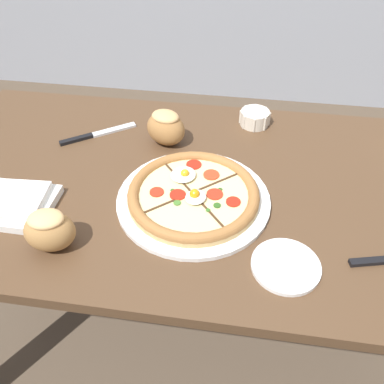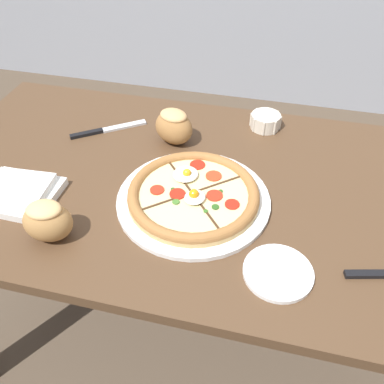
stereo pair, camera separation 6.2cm
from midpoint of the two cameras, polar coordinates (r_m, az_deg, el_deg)
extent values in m
plane|color=brown|center=(1.59, 1.94, -18.97)|extent=(12.00, 12.00, 0.00)
cube|color=#513823|center=(1.02, 2.85, 0.63)|extent=(1.43, 0.76, 0.03)
cube|color=#513823|center=(1.70, -17.82, 2.07)|extent=(0.06, 0.06, 0.70)
cylinder|color=white|center=(0.96, 1.86, -1.12)|extent=(0.36, 0.36, 0.01)
cylinder|color=tan|center=(0.95, 1.88, -0.59)|extent=(0.31, 0.31, 0.01)
cylinder|color=beige|center=(0.95, 1.89, -0.26)|extent=(0.27, 0.27, 0.00)
torus|color=#A36B38|center=(0.95, 1.89, -0.21)|extent=(0.31, 0.31, 0.03)
cube|color=#472D19|center=(0.90, 3.87, -2.71)|extent=(0.09, 0.10, 0.00)
cube|color=#472D19|center=(0.97, 5.35, 1.02)|extent=(0.10, 0.09, 0.00)
cube|color=#472D19|center=(0.99, 0.08, 2.15)|extent=(0.09, 0.10, 0.00)
cube|color=#472D19|center=(0.92, -1.75, -1.42)|extent=(0.10, 0.09, 0.00)
cylinder|color=red|center=(1.02, 2.52, 3.78)|extent=(0.04, 0.04, 0.00)
cylinder|color=red|center=(0.99, 4.81, 2.05)|extent=(0.04, 0.04, 0.00)
cylinder|color=red|center=(0.94, -0.15, -0.34)|extent=(0.04, 0.04, 0.00)
cylinder|color=red|center=(0.92, 7.59, -1.79)|extent=(0.03, 0.03, 0.00)
cylinder|color=red|center=(0.94, 5.08, -0.57)|extent=(0.04, 0.04, 0.00)
cylinder|color=red|center=(0.95, -3.06, 0.22)|extent=(0.03, 0.03, 0.00)
ellipsoid|color=white|center=(0.98, 0.90, 2.49)|extent=(0.07, 0.08, 0.01)
sphere|color=#F4AD1E|center=(0.98, 1.12, 2.63)|extent=(0.02, 0.02, 0.02)
ellipsoid|color=white|center=(0.92, 2.33, -0.80)|extent=(0.06, 0.06, 0.01)
sphere|color=orange|center=(0.92, 2.20, -0.35)|extent=(0.02, 0.02, 0.02)
cylinder|color=#477A2D|center=(0.92, -0.33, -1.43)|extent=(0.02, 0.02, 0.00)
cylinder|color=#2D5B1E|center=(0.91, 5.26, -2.15)|extent=(0.02, 0.02, 0.00)
cylinder|color=#386B23|center=(0.90, 3.92, -2.75)|extent=(0.01, 0.01, 0.00)
cylinder|color=#2D5B1E|center=(0.95, 5.92, 0.07)|extent=(0.01, 0.01, 0.00)
cylinder|color=#2D5B1E|center=(1.03, 2.42, 4.09)|extent=(0.01, 0.01, 0.00)
cylinder|color=#2D5B1E|center=(0.95, -0.81, 0.34)|extent=(0.01, 0.01, 0.00)
cylinder|color=silver|center=(1.22, 11.72, 9.67)|extent=(0.08, 0.08, 0.04)
cylinder|color=#AD1423|center=(1.22, 11.76, 9.89)|extent=(0.07, 0.07, 0.02)
cylinder|color=silver|center=(1.23, 13.69, 9.35)|extent=(0.01, 0.01, 0.04)
cylinder|color=silver|center=(1.25, 13.21, 10.16)|extent=(0.01, 0.01, 0.04)
cylinder|color=silver|center=(1.26, 11.89, 10.66)|extent=(0.01, 0.01, 0.04)
cylinder|color=silver|center=(1.25, 10.47, 10.60)|extent=(0.01, 0.01, 0.04)
cylinder|color=silver|center=(1.23, 9.75, 9.98)|extent=(0.01, 0.01, 0.04)
cylinder|color=silver|center=(1.20, 10.18, 9.16)|extent=(0.01, 0.01, 0.04)
cylinder|color=silver|center=(1.19, 11.55, 8.62)|extent=(0.01, 0.01, 0.04)
cylinder|color=silver|center=(1.20, 13.02, 8.71)|extent=(0.01, 0.01, 0.04)
cube|color=white|center=(1.04, -21.51, -0.38)|extent=(0.18, 0.15, 0.02)
cube|color=white|center=(1.03, -21.75, 0.36)|extent=(0.15, 0.13, 0.02)
ellipsoid|color=#B27F47|center=(0.90, -17.71, -4.10)|extent=(0.11, 0.09, 0.09)
ellipsoid|color=#EAB775|center=(0.87, -18.20, -2.42)|extent=(0.08, 0.07, 0.03)
ellipsoid|color=#A3703D|center=(1.13, -0.96, 8.99)|extent=(0.13, 0.12, 0.09)
ellipsoid|color=tan|center=(1.11, -0.98, 10.65)|extent=(0.09, 0.08, 0.03)
cube|color=black|center=(0.90, 25.50, -10.44)|extent=(0.10, 0.04, 0.01)
cube|color=silver|center=(1.22, -8.01, 9.11)|extent=(0.12, 0.09, 0.01)
cube|color=black|center=(1.21, -13.15, 7.94)|extent=(0.09, 0.07, 0.01)
cylinder|color=white|center=(0.84, 14.11, -10.97)|extent=(0.14, 0.14, 0.01)
camera|label=1|loc=(0.03, -88.10, 1.72)|focal=38.00mm
camera|label=2|loc=(0.03, 91.90, -1.72)|focal=38.00mm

